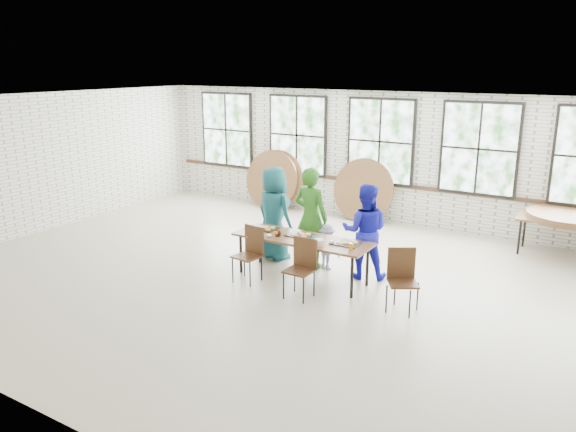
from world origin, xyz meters
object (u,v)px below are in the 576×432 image
(dining_table, at_px, (302,241))
(chair_near_left, at_px, (251,249))
(chair_near_right, at_px, (302,263))
(storage_table, at_px, (568,223))

(dining_table, height_order, chair_near_left, chair_near_left)
(dining_table, height_order, chair_near_right, chair_near_right)
(chair_near_left, height_order, storage_table, chair_near_left)
(dining_table, relative_size, chair_near_left, 2.53)
(dining_table, bearing_deg, chair_near_right, -60.49)
(chair_near_right, bearing_deg, dining_table, 120.64)
(dining_table, xyz_separation_m, storage_table, (3.72, 3.60, -0.00))
(chair_near_left, distance_m, storage_table, 6.05)
(chair_near_left, xyz_separation_m, chair_near_right, (1.08, -0.13, 0.00))
(dining_table, bearing_deg, chair_near_left, -145.42)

